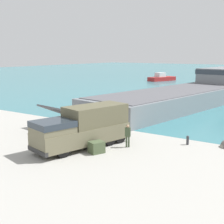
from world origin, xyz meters
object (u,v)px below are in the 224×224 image
moored_boat_a (161,78)px  cargo_crate (96,147)px  military_truck (83,127)px  soldier_on_ramp (128,134)px  landing_craft (197,91)px  mooring_bollard (188,140)px

moored_boat_a → cargo_crate: (22.06, -58.21, -0.29)m
military_truck → cargo_crate: 2.16m
soldier_on_ramp → cargo_crate: bearing=127.6°
moored_boat_a → landing_craft: bearing=-35.8°
military_truck → soldier_on_ramp: (2.87, 1.91, -0.57)m
landing_craft → military_truck: landing_craft is taller
landing_craft → moored_boat_a: bearing=132.4°
moored_boat_a → cargo_crate: moored_boat_a is taller
landing_craft → mooring_bollard: landing_craft is taller
landing_craft → soldier_on_ramp: 25.26m
military_truck → soldier_on_ramp: bearing=137.9°
landing_craft → military_truck: 26.96m
landing_craft → mooring_bollard: (6.80, -21.80, -1.30)m
soldier_on_ramp → military_truck: bearing=96.3°
military_truck → soldier_on_ramp: 3.50m
military_truck → cargo_crate: military_truck is taller
mooring_bollard → military_truck: bearing=-141.6°
landing_craft → mooring_bollard: bearing=-63.5°
soldier_on_ramp → mooring_bollard: bearing=-75.6°
military_truck → soldier_on_ramp: size_ratio=4.62×
landing_craft → cargo_crate: bearing=-76.6°
military_truck → cargo_crate: size_ratio=8.06×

